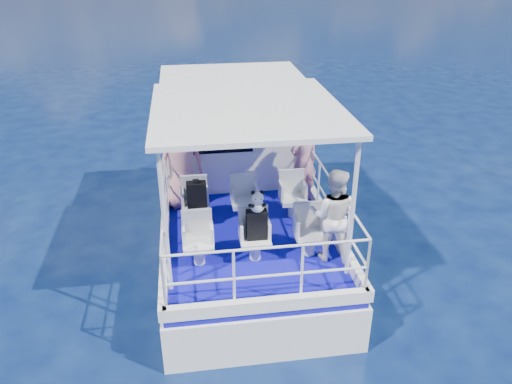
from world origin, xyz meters
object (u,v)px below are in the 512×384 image
backpack_center (257,225)px  panda (257,201)px  passenger_port_fwd (181,163)px  passenger_stbd_aft (333,215)px

backpack_center → panda: bearing=-70.3°
passenger_port_fwd → panda: bearing=105.4°
passenger_stbd_aft → panda: 1.22m
passenger_stbd_aft → panda: passenger_stbd_aft is taller
passenger_port_fwd → passenger_stbd_aft: size_ratio=1.14×
panda → passenger_stbd_aft: bearing=-6.5°
passenger_stbd_aft → panda: (-1.18, 0.13, 0.27)m
backpack_center → panda: size_ratio=1.34×
passenger_port_fwd → backpack_center: passenger_port_fwd is taller
panda → passenger_port_fwd: bearing=119.2°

